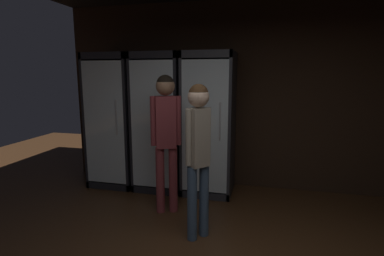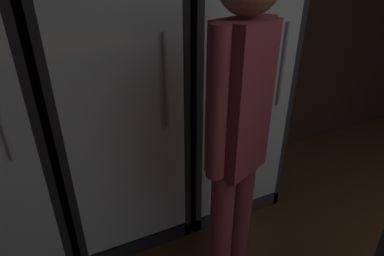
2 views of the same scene
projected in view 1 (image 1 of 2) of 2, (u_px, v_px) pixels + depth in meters
wall_back at (256, 96)px, 4.47m from camera, size 6.00×0.06×2.80m
cooler_far_left at (117, 121)px, 4.71m from camera, size 0.71×0.70×2.04m
cooler_left at (161, 123)px, 4.54m from camera, size 0.71×0.70×2.04m
cooler_center at (210, 125)px, 4.36m from camera, size 0.71×0.70×2.04m
shopper_near at (166, 128)px, 3.63m from camera, size 0.35×0.24×1.72m
shopper_far at (198, 144)px, 3.04m from camera, size 0.24×0.25×1.64m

